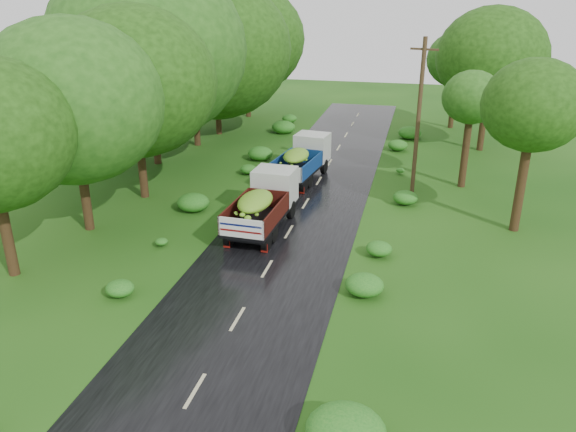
% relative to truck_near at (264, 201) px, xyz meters
% --- Properties ---
extents(ground, '(120.00, 120.00, 0.00)m').
position_rel_truck_near_xyz_m(ground, '(1.30, -12.23, -1.42)').
color(ground, '#15420E').
rests_on(ground, ground).
extents(road, '(6.50, 80.00, 0.02)m').
position_rel_truck_near_xyz_m(road, '(1.30, -7.23, -1.41)').
color(road, black).
rests_on(road, ground).
extents(road_lines, '(0.12, 69.60, 0.00)m').
position_rel_truck_near_xyz_m(road_lines, '(1.30, -6.23, -1.40)').
color(road_lines, '#BFB78C').
rests_on(road_lines, road).
extents(truck_near, '(2.36, 6.06, 2.51)m').
position_rel_truck_near_xyz_m(truck_near, '(0.00, 0.00, 0.00)').
color(truck_near, black).
rests_on(truck_near, ground).
extents(truck_far, '(2.78, 6.06, 2.46)m').
position_rel_truck_near_xyz_m(truck_far, '(0.24, 7.99, -0.03)').
color(truck_far, black).
rests_on(truck_far, ground).
extents(utility_pole, '(1.50, 0.49, 8.71)m').
position_rel_truck_near_xyz_m(utility_pole, '(6.96, 7.10, 3.06)').
color(utility_pole, '#382616').
rests_on(utility_pole, ground).
extents(trees_left, '(6.80, 35.94, 9.73)m').
position_rel_truck_near_xyz_m(trees_left, '(-8.90, 10.20, 5.27)').
color(trees_left, black).
rests_on(trees_left, ground).
extents(trees_right, '(5.56, 24.98, 8.39)m').
position_rel_truck_near_xyz_m(trees_right, '(10.95, 14.86, 4.61)').
color(trees_right, black).
rests_on(trees_right, ground).
extents(shrubs, '(11.90, 44.00, 0.70)m').
position_rel_truck_near_xyz_m(shrubs, '(1.30, 1.77, -1.07)').
color(shrubs, '#166018').
rests_on(shrubs, ground).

